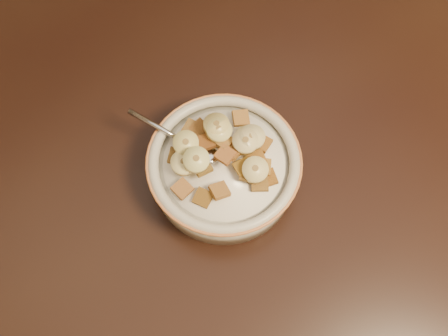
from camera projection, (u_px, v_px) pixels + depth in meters
floor at (276, 221)px, 1.46m from camera, size 4.00×4.50×0.10m
table at (326, 59)px, 0.75m from camera, size 1.43×0.94×0.04m
cereal_bowl at (224, 171)px, 0.62m from camera, size 0.18×0.18×0.04m
milk at (224, 164)px, 0.61m from camera, size 0.15×0.15×0.00m
spoon at (203, 152)px, 0.61m from camera, size 0.05×0.05×0.01m
cereal_square_0 at (200, 128)px, 0.62m from camera, size 0.02×0.02×0.01m
cereal_square_1 at (225, 155)px, 0.58m from camera, size 0.03×0.03×0.01m
cereal_square_2 at (220, 191)px, 0.58m from camera, size 0.02×0.02×0.01m
cereal_square_3 at (257, 158)px, 0.60m from camera, size 0.02×0.02×0.01m
cereal_square_4 at (232, 151)px, 0.59m from camera, size 0.02×0.02×0.01m
cereal_square_5 at (262, 143)px, 0.61m from camera, size 0.03×0.03×0.01m
cereal_square_6 at (177, 156)px, 0.60m from camera, size 0.03×0.03×0.01m
cereal_square_7 at (262, 167)px, 0.59m from camera, size 0.03×0.03×0.01m
cereal_square_8 at (260, 183)px, 0.59m from camera, size 0.03×0.03×0.01m
cereal_square_9 at (250, 174)px, 0.58m from camera, size 0.03×0.03×0.01m
cereal_square_10 at (268, 178)px, 0.59m from camera, size 0.03×0.02×0.01m
cereal_square_11 at (232, 150)px, 0.59m from camera, size 0.03×0.03×0.01m
cereal_square_12 at (202, 167)px, 0.58m from camera, size 0.02×0.02×0.01m
cereal_square_13 at (244, 167)px, 0.59m from camera, size 0.02×0.02×0.01m
cereal_square_14 at (182, 189)px, 0.58m from camera, size 0.02×0.02×0.01m
cereal_square_15 at (207, 142)px, 0.60m from camera, size 0.03×0.03×0.01m
cereal_square_16 at (241, 118)px, 0.62m from camera, size 0.03×0.03×0.01m
cereal_square_17 at (224, 142)px, 0.59m from camera, size 0.02×0.02×0.01m
cereal_square_18 at (192, 128)px, 0.62m from camera, size 0.03×0.03×0.01m
cereal_square_19 at (203, 198)px, 0.58m from camera, size 0.03×0.03×0.01m
banana_slice_0 at (184, 163)px, 0.59m from camera, size 0.04×0.04×0.01m
banana_slice_1 at (219, 130)px, 0.59m from camera, size 0.03×0.03×0.01m
banana_slice_2 at (252, 137)px, 0.59m from camera, size 0.04×0.04×0.01m
banana_slice_3 at (255, 170)px, 0.58m from camera, size 0.04×0.04×0.02m
banana_slice_4 at (245, 141)px, 0.59m from camera, size 0.04×0.04×0.01m
banana_slice_5 at (216, 125)px, 0.60m from camera, size 0.04×0.04×0.01m
banana_slice_6 at (247, 139)px, 0.59m from camera, size 0.04×0.04×0.01m
banana_slice_7 at (186, 143)px, 0.59m from camera, size 0.04×0.04×0.02m
banana_slice_8 at (196, 160)px, 0.57m from camera, size 0.04×0.04×0.01m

